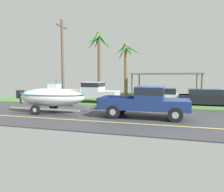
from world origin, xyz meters
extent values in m
cube|color=#38383D|center=(0.00, 0.00, -0.03)|extent=(36.00, 8.00, 0.06)
cube|color=#477538|center=(0.00, 11.00, 0.00)|extent=(36.00, 14.00, 0.11)
cube|color=#DBCC4C|center=(0.00, -1.80, 0.00)|extent=(34.20, 0.12, 0.01)
cube|color=navy|center=(-1.12, 0.03, 0.63)|extent=(5.23, 2.06, 0.22)
cube|color=navy|center=(0.76, 0.03, 0.93)|extent=(1.46, 2.06, 0.38)
cube|color=navy|center=(-0.75, 0.03, 1.30)|extent=(1.57, 2.06, 1.11)
cube|color=black|center=(-0.75, 0.03, 1.62)|extent=(1.59, 2.08, 0.38)
cube|color=#112047|center=(-2.64, 0.03, 0.76)|extent=(2.20, 2.06, 0.04)
cube|color=navy|center=(-2.64, 1.03, 0.96)|extent=(2.20, 0.08, 0.45)
cube|color=navy|center=(-2.64, -0.96, 0.96)|extent=(2.20, 0.08, 0.45)
cube|color=navy|center=(-3.69, 0.03, 0.96)|extent=(0.08, 2.06, 0.45)
cube|color=#333338|center=(-3.79, 0.03, 0.57)|extent=(0.12, 1.86, 0.16)
sphere|color=#B2B2B7|center=(-3.91, 0.03, 0.62)|extent=(0.10, 0.10, 0.10)
cylinder|color=black|center=(0.69, 0.95, 0.40)|extent=(0.80, 0.28, 0.80)
cylinder|color=#9E9EA3|center=(0.69, 0.95, 0.40)|extent=(0.36, 0.29, 0.36)
cylinder|color=black|center=(0.69, -0.89, 0.40)|extent=(0.80, 0.28, 0.80)
cylinder|color=#9E9EA3|center=(0.69, -0.89, 0.40)|extent=(0.36, 0.29, 0.36)
cylinder|color=black|center=(-2.75, 0.95, 0.40)|extent=(0.80, 0.28, 0.80)
cylinder|color=#9E9EA3|center=(-2.75, 0.95, 0.40)|extent=(0.36, 0.29, 0.36)
cylinder|color=black|center=(-2.75, -0.89, 0.40)|extent=(0.80, 0.28, 0.80)
cylinder|color=#9E9EA3|center=(-2.75, -0.89, 0.40)|extent=(0.36, 0.29, 0.36)
cube|color=gray|center=(-4.36, 0.03, 0.38)|extent=(0.90, 0.10, 0.08)
cube|color=gray|center=(-7.34, 1.03, 0.38)|extent=(5.04, 0.12, 0.10)
cube|color=gray|center=(-7.34, -0.96, 0.38)|extent=(5.04, 0.12, 0.10)
cylinder|color=black|center=(-7.84, 1.09, 0.32)|extent=(0.64, 0.22, 0.64)
cylinder|color=#9E9EA3|center=(-7.84, 1.09, 0.32)|extent=(0.29, 0.23, 0.29)
cylinder|color=black|center=(-7.84, -1.02, 0.32)|extent=(0.64, 0.22, 0.64)
cylinder|color=#9E9EA3|center=(-7.84, -1.02, 0.32)|extent=(0.29, 0.23, 0.29)
ellipsoid|color=white|center=(-7.34, 0.03, 1.04)|extent=(4.73, 1.93, 1.22)
ellipsoid|color=teal|center=(-7.34, 0.03, 1.25)|extent=(4.83, 1.97, 0.12)
cube|color=silver|center=(-7.10, 0.03, 1.61)|extent=(0.70, 0.60, 0.65)
cube|color=slate|center=(-6.80, 0.03, 2.08)|extent=(0.06, 0.56, 0.36)
cube|color=black|center=(-9.82, 0.03, 1.19)|extent=(0.36, 0.44, 0.56)
cylinder|color=#4C4C51|center=(-9.82, 0.03, 0.86)|extent=(0.12, 0.12, 0.67)
cylinder|color=silver|center=(-5.21, 0.03, 1.53)|extent=(0.04, 0.04, 0.50)
cube|color=silver|center=(-6.95, 5.87, 0.63)|extent=(5.40, 1.93, 0.22)
cube|color=silver|center=(-5.00, 5.87, 0.93)|extent=(1.51, 1.93, 0.38)
cube|color=silver|center=(-6.57, 5.87, 1.33)|extent=(1.62, 1.93, 1.17)
cube|color=black|center=(-6.57, 5.87, 1.68)|extent=(1.64, 1.95, 0.38)
cube|color=gray|center=(-8.51, 5.87, 0.76)|extent=(2.27, 1.93, 0.04)
cube|color=silver|center=(-8.51, 6.80, 0.96)|extent=(2.27, 0.08, 0.45)
cube|color=silver|center=(-8.51, 4.95, 0.96)|extent=(2.27, 0.08, 0.45)
cube|color=silver|center=(-9.61, 5.87, 0.96)|extent=(0.08, 1.93, 0.45)
cube|color=#333338|center=(-9.71, 5.87, 0.57)|extent=(0.12, 1.73, 0.16)
sphere|color=#B2B2B7|center=(-9.83, 5.87, 0.62)|extent=(0.10, 0.10, 0.10)
cylinder|color=black|center=(-5.08, 6.72, 0.40)|extent=(0.80, 0.28, 0.80)
cylinder|color=#9E9EA3|center=(-5.08, 6.72, 0.40)|extent=(0.36, 0.29, 0.36)
cylinder|color=black|center=(-5.08, 5.02, 0.40)|extent=(0.80, 0.28, 0.80)
cylinder|color=#9E9EA3|center=(-5.08, 5.02, 0.40)|extent=(0.36, 0.29, 0.36)
cylinder|color=black|center=(-8.63, 6.72, 0.40)|extent=(0.80, 0.28, 0.80)
cylinder|color=#9E9EA3|center=(-8.63, 6.72, 0.40)|extent=(0.36, 0.29, 0.36)
cylinder|color=black|center=(-8.63, 5.02, 0.40)|extent=(0.80, 0.28, 0.80)
cylinder|color=#9E9EA3|center=(-8.63, 5.02, 0.40)|extent=(0.36, 0.29, 0.36)
cube|color=beige|center=(-0.31, 7.09, 0.53)|extent=(4.62, 1.79, 0.70)
cube|color=black|center=(-0.54, 7.09, 1.13)|extent=(2.59, 1.65, 0.50)
cylinder|color=black|center=(1.26, 7.90, 0.33)|extent=(0.66, 0.22, 0.66)
cylinder|color=#9E9EA3|center=(1.26, 7.90, 0.33)|extent=(0.30, 0.23, 0.30)
cylinder|color=black|center=(1.26, 6.28, 0.33)|extent=(0.66, 0.22, 0.66)
cylinder|color=#9E9EA3|center=(1.26, 6.28, 0.33)|extent=(0.30, 0.23, 0.30)
cylinder|color=black|center=(-1.89, 7.90, 0.33)|extent=(0.66, 0.22, 0.66)
cylinder|color=#9E9EA3|center=(-1.89, 7.90, 0.33)|extent=(0.30, 0.23, 0.30)
cylinder|color=black|center=(-1.89, 6.28, 0.33)|extent=(0.66, 0.22, 0.66)
cylinder|color=#9E9EA3|center=(-1.89, 6.28, 0.33)|extent=(0.30, 0.23, 0.30)
cube|color=black|center=(3.31, 6.71, 0.53)|extent=(4.65, 1.76, 0.70)
cube|color=black|center=(3.07, 6.71, 1.13)|extent=(2.60, 1.62, 0.50)
cylinder|color=black|center=(1.73, 7.50, 0.33)|extent=(0.66, 0.22, 0.66)
cylinder|color=#9E9EA3|center=(1.73, 7.50, 0.33)|extent=(0.30, 0.23, 0.30)
cylinder|color=black|center=(1.73, 5.92, 0.33)|extent=(0.66, 0.22, 0.66)
cylinder|color=#9E9EA3|center=(1.73, 5.92, 0.33)|extent=(0.30, 0.23, 0.30)
cylinder|color=#4C4238|center=(3.30, 16.17, 1.33)|extent=(0.14, 0.14, 2.66)
cylinder|color=#4C4238|center=(3.30, 11.02, 1.33)|extent=(0.14, 0.14, 2.66)
cylinder|color=#4C4238|center=(-3.95, 16.17, 1.33)|extent=(0.14, 0.14, 2.66)
cylinder|color=#4C4238|center=(-3.95, 11.02, 1.33)|extent=(0.14, 0.14, 2.66)
cube|color=#6B665B|center=(-0.32, 13.60, 2.73)|extent=(7.75, 5.65, 0.14)
cylinder|color=brown|center=(-7.20, 9.33, 3.45)|extent=(0.37, 0.46, 6.90)
cone|color=#387A38|center=(-6.63, 9.40, 6.09)|extent=(1.43, 0.45, 1.80)
cone|color=#387A38|center=(-6.73, 9.87, 6.16)|extent=(1.42, 1.53, 1.74)
cone|color=#387A38|center=(-7.09, 10.08, 6.39)|extent=(0.68, 1.78, 1.36)
cone|color=#387A38|center=(-7.60, 9.73, 6.20)|extent=(1.25, 1.24, 1.63)
cone|color=#387A38|center=(-7.88, 9.40, 6.11)|extent=(1.64, 0.48, 1.79)
cone|color=#387A38|center=(-7.75, 8.77, 6.25)|extent=(1.55, 1.58, 1.60)
cone|color=#387A38|center=(-7.15, 8.56, 6.47)|extent=(0.53, 1.78, 1.21)
cone|color=#387A38|center=(-6.77, 8.74, 6.45)|extent=(1.22, 1.50, 1.15)
sphere|color=brown|center=(-7.20, 9.33, 6.90)|extent=(0.59, 0.59, 0.59)
cylinder|color=brown|center=(-4.95, 12.42, 3.00)|extent=(0.41, 0.50, 6.00)
cone|color=#2D6B2D|center=(-4.01, 12.48, 5.44)|extent=(2.05, 0.42, 1.36)
cone|color=#2D6B2D|center=(-4.62, 12.78, 5.44)|extent=(1.03, 1.07, 1.32)
cone|color=#2D6B2D|center=(-5.12, 12.97, 5.26)|extent=(0.69, 1.42, 1.67)
cone|color=#2D6B2D|center=(-5.49, 12.68, 5.20)|extent=(1.43, 0.91, 1.78)
cone|color=#2D6B2D|center=(-5.55, 12.26, 5.52)|extent=(1.49, 0.71, 1.22)
cone|color=#2D6B2D|center=(-5.03, 11.57, 5.41)|extent=(0.52, 1.93, 1.47)
cone|color=#2D6B2D|center=(-4.57, 12.05, 5.35)|extent=(1.15, 1.14, 1.50)
sphere|color=brown|center=(-4.95, 12.42, 6.00)|extent=(0.66, 0.66, 0.66)
cylinder|color=brown|center=(-8.93, 4.52, 3.67)|extent=(0.24, 0.24, 7.35)
cube|color=brown|center=(-8.93, 4.52, 6.75)|extent=(0.10, 1.80, 0.12)
camera|label=1|loc=(0.59, -12.69, 2.46)|focal=34.55mm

